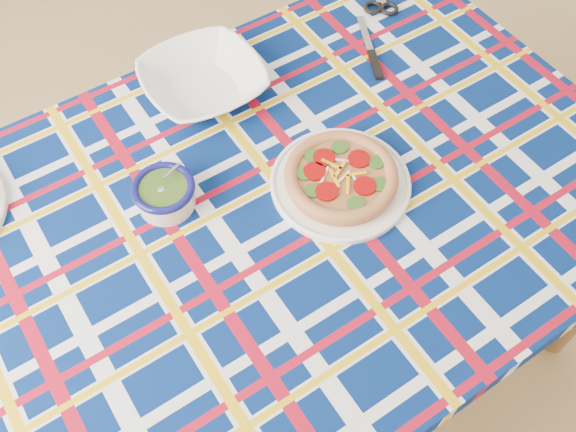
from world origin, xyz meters
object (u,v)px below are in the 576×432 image
dining_table (259,237)px  serving_bowl (203,82)px  main_focaccia_plate (341,177)px  pesto_bowl (164,193)px

dining_table → serving_bowl: size_ratio=6.03×
main_focaccia_plate → pesto_bowl: (-0.30, 0.13, 0.01)m
serving_bowl → main_focaccia_plate: bearing=-73.4°
dining_table → pesto_bowl: (-0.13, 0.11, 0.11)m
main_focaccia_plate → serving_bowl: size_ratio=1.11×
pesto_bowl → serving_bowl: pesto_bowl is taller
dining_table → main_focaccia_plate: (0.17, -0.02, 0.10)m
dining_table → serving_bowl: (0.07, 0.33, 0.10)m
pesto_bowl → serving_bowl: 0.29m
pesto_bowl → serving_bowl: (0.19, 0.22, -0.00)m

